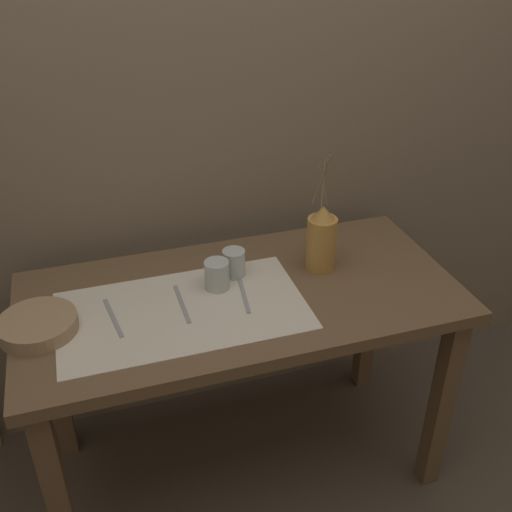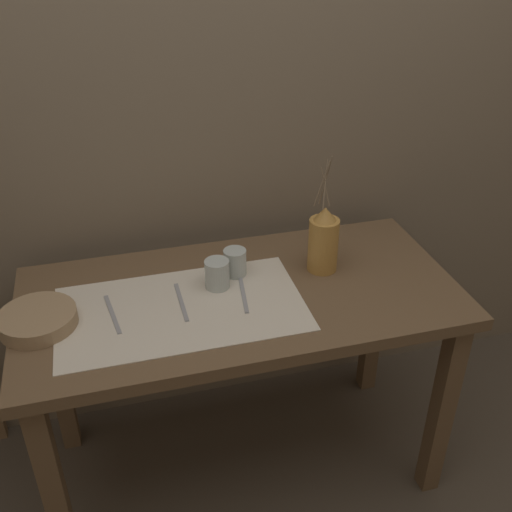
% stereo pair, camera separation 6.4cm
% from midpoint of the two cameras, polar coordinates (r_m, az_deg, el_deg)
% --- Properties ---
extents(ground_plane, '(12.00, 12.00, 0.00)m').
position_cam_midpoint_polar(ground_plane, '(2.34, -0.42, -18.99)').
color(ground_plane, brown).
extents(stone_wall_back, '(7.00, 0.06, 2.40)m').
position_cam_midpoint_polar(stone_wall_back, '(2.01, -3.81, 13.90)').
color(stone_wall_back, '#7A6B56').
rests_on(stone_wall_back, ground_plane).
extents(wooden_table, '(1.33, 0.64, 0.76)m').
position_cam_midpoint_polar(wooden_table, '(1.88, -0.50, -6.17)').
color(wooden_table, brown).
rests_on(wooden_table, ground_plane).
extents(linen_cloth, '(0.71, 0.40, 0.00)m').
position_cam_midpoint_polar(linen_cloth, '(1.76, -6.08, -5.02)').
color(linen_cloth, beige).
rests_on(linen_cloth, wooden_table).
extents(pitcher_with_flowers, '(0.09, 0.09, 0.39)m').
position_cam_midpoint_polar(pitcher_with_flowers, '(1.89, 7.39, 1.43)').
color(pitcher_with_flowers, '#B7843D').
rests_on(pitcher_with_flowers, wooden_table).
extents(wooden_bowl, '(0.22, 0.22, 0.04)m').
position_cam_midpoint_polar(wooden_bowl, '(1.77, -19.10, -5.76)').
color(wooden_bowl, '#9E7F5B').
rests_on(wooden_bowl, wooden_table).
extents(glass_tumbler_near, '(0.08, 0.08, 0.09)m').
position_cam_midpoint_polar(glass_tumbler_near, '(1.82, -2.72, -1.73)').
color(glass_tumbler_near, '#B7C1BC').
rests_on(glass_tumbler_near, wooden_table).
extents(glass_tumbler_far, '(0.07, 0.07, 0.09)m').
position_cam_midpoint_polar(glass_tumbler_far, '(1.88, -1.05, -0.62)').
color(glass_tumbler_far, '#B7C1BC').
rests_on(glass_tumbler_far, wooden_table).
extents(fork_inner, '(0.04, 0.19, 0.00)m').
position_cam_midpoint_polar(fork_inner, '(1.76, -12.51, -5.43)').
color(fork_inner, '#939399').
rests_on(fork_inner, wooden_table).
extents(knife_center, '(0.01, 0.19, 0.00)m').
position_cam_midpoint_polar(knife_center, '(1.78, -6.11, -4.37)').
color(knife_center, '#939399').
rests_on(knife_center, wooden_table).
extents(spoon_outer, '(0.04, 0.21, 0.02)m').
position_cam_midpoint_polar(spoon_outer, '(1.85, -0.43, -2.57)').
color(spoon_outer, '#939399').
rests_on(spoon_outer, wooden_table).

